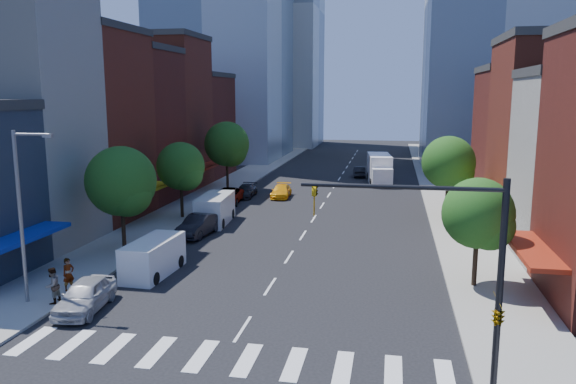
% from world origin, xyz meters
% --- Properties ---
extents(ground, '(220.00, 220.00, 0.00)m').
position_xyz_m(ground, '(0.00, 0.00, 0.00)').
color(ground, black).
rests_on(ground, ground).
extents(sidewalk_left, '(5.00, 120.00, 0.15)m').
position_xyz_m(sidewalk_left, '(-12.50, 40.00, 0.07)').
color(sidewalk_left, gray).
rests_on(sidewalk_left, ground).
extents(sidewalk_right, '(5.00, 120.00, 0.15)m').
position_xyz_m(sidewalk_right, '(12.50, 40.00, 0.07)').
color(sidewalk_right, gray).
rests_on(sidewalk_right, ground).
extents(crosswalk, '(19.00, 3.00, 0.01)m').
position_xyz_m(crosswalk, '(0.00, -3.00, 0.01)').
color(crosswalk, silver).
rests_on(crosswalk, ground).
extents(bldg_left_1, '(12.00, 8.00, 18.00)m').
position_xyz_m(bldg_left_1, '(-21.00, 12.00, 9.00)').
color(bldg_left_1, '#B9B6AB').
rests_on(bldg_left_1, ground).
extents(bldg_left_2, '(12.00, 9.00, 16.00)m').
position_xyz_m(bldg_left_2, '(-21.00, 20.50, 8.00)').
color(bldg_left_2, maroon).
rests_on(bldg_left_2, ground).
extents(bldg_left_3, '(12.00, 8.00, 15.00)m').
position_xyz_m(bldg_left_3, '(-21.00, 29.00, 7.50)').
color(bldg_left_3, '#531C14').
rests_on(bldg_left_3, ground).
extents(bldg_left_4, '(12.00, 9.00, 17.00)m').
position_xyz_m(bldg_left_4, '(-21.00, 37.50, 8.50)').
color(bldg_left_4, maroon).
rests_on(bldg_left_4, ground).
extents(bldg_left_5, '(12.00, 10.00, 13.00)m').
position_xyz_m(bldg_left_5, '(-21.00, 47.00, 6.50)').
color(bldg_left_5, '#531C14').
rests_on(bldg_left_5, ground).
extents(bldg_right_2, '(12.00, 10.00, 15.00)m').
position_xyz_m(bldg_right_2, '(21.00, 24.00, 7.50)').
color(bldg_right_2, maroon).
rests_on(bldg_right_2, ground).
extents(bldg_right_3, '(12.00, 10.00, 13.00)m').
position_xyz_m(bldg_right_3, '(21.00, 34.00, 6.50)').
color(bldg_right_3, '#531C14').
rests_on(bldg_right_3, ground).
extents(tower_far_w, '(18.00, 18.00, 56.00)m').
position_xyz_m(tower_far_w, '(-18.00, 95.00, 28.00)').
color(tower_far_w, '#9EA5AD').
rests_on(tower_far_w, ground).
extents(traffic_signal, '(7.24, 2.24, 8.00)m').
position_xyz_m(traffic_signal, '(9.94, -4.50, 4.16)').
color(traffic_signal, black).
rests_on(traffic_signal, sidewalk_right).
extents(streetlight, '(2.25, 0.25, 9.00)m').
position_xyz_m(streetlight, '(-11.81, 1.00, 5.28)').
color(streetlight, slate).
rests_on(streetlight, sidewalk_left).
extents(tree_left_near, '(4.80, 4.80, 7.30)m').
position_xyz_m(tree_left_near, '(-11.35, 10.92, 4.87)').
color(tree_left_near, black).
rests_on(tree_left_near, sidewalk_left).
extents(tree_left_mid, '(4.20, 4.20, 6.65)m').
position_xyz_m(tree_left_mid, '(-11.35, 21.92, 4.53)').
color(tree_left_mid, black).
rests_on(tree_left_mid, sidewalk_left).
extents(tree_left_far, '(5.00, 5.00, 7.75)m').
position_xyz_m(tree_left_far, '(-11.35, 35.92, 5.20)').
color(tree_left_far, black).
rests_on(tree_left_far, sidewalk_left).
extents(tree_right_near, '(4.00, 4.00, 6.20)m').
position_xyz_m(tree_right_near, '(11.65, 7.92, 4.19)').
color(tree_right_near, black).
rests_on(tree_right_near, sidewalk_right).
extents(tree_right_far, '(4.60, 4.60, 7.20)m').
position_xyz_m(tree_right_far, '(11.65, 25.92, 4.86)').
color(tree_right_far, black).
rests_on(tree_right_far, sidewalk_right).
extents(parked_car_front, '(2.40, 4.90, 1.61)m').
position_xyz_m(parked_car_front, '(-8.50, 0.77, 0.80)').
color(parked_car_front, '#ABABB0').
rests_on(parked_car_front, ground).
extents(parked_car_second, '(2.29, 5.14, 1.64)m').
position_xyz_m(parked_car_second, '(-8.01, 16.42, 0.82)').
color(parked_car_second, black).
rests_on(parked_car_second, ground).
extents(parked_car_third, '(2.93, 5.66, 1.53)m').
position_xyz_m(parked_car_third, '(-9.50, 29.39, 0.76)').
color(parked_car_third, '#999999').
rests_on(parked_car_third, ground).
extents(parked_car_rear, '(1.96, 4.59, 1.32)m').
position_xyz_m(parked_car_rear, '(-8.64, 33.21, 0.66)').
color(parked_car_rear, black).
rests_on(parked_car_rear, ground).
extents(cargo_van_near, '(2.29, 5.22, 2.19)m').
position_xyz_m(cargo_van_near, '(-7.51, 6.75, 1.08)').
color(cargo_van_near, white).
rests_on(cargo_van_near, ground).
extents(cargo_van_far, '(2.69, 5.86, 2.43)m').
position_xyz_m(cargo_van_far, '(-8.06, 20.71, 1.20)').
color(cargo_van_far, silver).
rests_on(cargo_van_far, ground).
extents(taxi, '(2.10, 4.69, 1.33)m').
position_xyz_m(taxi, '(-4.86, 33.64, 0.67)').
color(taxi, '#FCAD0D').
rests_on(taxi, ground).
extents(traffic_car_oncoming, '(1.92, 4.29, 1.37)m').
position_xyz_m(traffic_car_oncoming, '(2.40, 50.38, 0.68)').
color(traffic_car_oncoming, black).
rests_on(traffic_car_oncoming, ground).
extents(traffic_car_far, '(1.95, 4.59, 1.55)m').
position_xyz_m(traffic_car_far, '(5.03, 52.74, 0.77)').
color(traffic_car_far, '#999999').
rests_on(traffic_car_far, ground).
extents(box_truck, '(3.43, 8.80, 3.45)m').
position_xyz_m(box_truck, '(5.18, 45.69, 1.63)').
color(box_truck, white).
rests_on(box_truck, ground).
extents(pedestrian_near, '(0.71, 0.81, 1.85)m').
position_xyz_m(pedestrian_near, '(-10.76, 2.93, 1.08)').
color(pedestrian_near, '#999999').
rests_on(pedestrian_near, sidewalk_left).
extents(pedestrian_far, '(0.83, 1.01, 1.91)m').
position_xyz_m(pedestrian_far, '(-10.50, 1.01, 1.10)').
color(pedestrian_far, '#999999').
rests_on(pedestrian_far, sidewalk_left).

